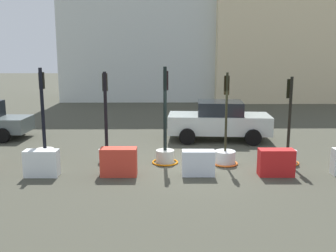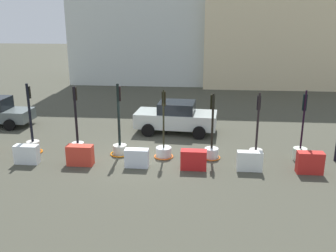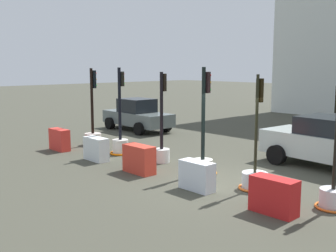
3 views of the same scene
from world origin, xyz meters
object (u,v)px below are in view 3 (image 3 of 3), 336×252
(traffic_light_5, at_px, (334,187))
(construction_barrier_4, at_px, (274,196))
(construction_barrier_0, at_px, (60,140))
(car_grey_saloon, at_px, (137,115))
(construction_barrier_1, at_px, (96,149))
(construction_barrier_3, at_px, (197,176))
(car_silver_hatchback, at_px, (330,143))
(traffic_light_4, at_px, (255,174))
(traffic_light_0, at_px, (93,131))
(traffic_light_1, at_px, (120,139))
(construction_barrier_2, at_px, (139,159))
(traffic_light_2, at_px, (162,142))
(traffic_light_3, at_px, (203,155))

(traffic_light_5, distance_m, construction_barrier_4, 1.54)
(construction_barrier_0, relative_size, car_grey_saloon, 0.25)
(construction_barrier_1, distance_m, construction_barrier_3, 4.83)
(construction_barrier_1, bearing_deg, car_silver_hatchback, 39.10)
(traffic_light_4, xyz_separation_m, construction_barrier_3, (-1.03, -1.22, -0.02))
(traffic_light_0, bearing_deg, car_grey_saloon, 114.88)
(traffic_light_4, relative_size, traffic_light_5, 1.05)
(construction_barrier_1, distance_m, construction_barrier_4, 7.24)
(construction_barrier_1, bearing_deg, traffic_light_1, 102.27)
(construction_barrier_0, height_order, construction_barrier_3, construction_barrier_0)
(construction_barrier_2, height_order, construction_barrier_3, construction_barrier_2)
(traffic_light_2, distance_m, construction_barrier_1, 2.37)
(construction_barrier_0, xyz_separation_m, construction_barrier_2, (4.88, 0.09, 0.01))
(traffic_light_0, distance_m, car_silver_hatchback, 9.38)
(traffic_light_3, distance_m, construction_barrier_3, 1.74)
(traffic_light_1, xyz_separation_m, construction_barrier_3, (5.11, -1.25, -0.16))
(traffic_light_1, bearing_deg, traffic_light_5, 0.25)
(traffic_light_2, height_order, traffic_light_4, traffic_light_2)
(construction_barrier_0, bearing_deg, traffic_light_5, 7.49)
(construction_barrier_2, distance_m, car_silver_hatchback, 6.28)
(traffic_light_0, relative_size, traffic_light_5, 1.09)
(traffic_light_2, height_order, construction_barrier_4, traffic_light_2)
(traffic_light_4, xyz_separation_m, construction_barrier_4, (1.38, -1.26, 0.00))
(construction_barrier_0, height_order, construction_barrier_1, construction_barrier_0)
(traffic_light_3, distance_m, construction_barrier_0, 6.49)
(traffic_light_5, xyz_separation_m, car_silver_hatchback, (-1.85, 3.69, 0.33))
(traffic_light_2, relative_size, construction_barrier_3, 3.12)
(traffic_light_4, bearing_deg, car_grey_saloon, 157.74)
(traffic_light_4, height_order, construction_barrier_0, traffic_light_4)
(traffic_light_4, relative_size, construction_barrier_0, 3.00)
(traffic_light_3, distance_m, traffic_light_4, 2.06)
(traffic_light_5, height_order, construction_barrier_0, traffic_light_5)
(traffic_light_5, height_order, construction_barrier_3, traffic_light_5)
(traffic_light_2, bearing_deg, traffic_light_1, -172.92)
(traffic_light_3, height_order, construction_barrier_2, traffic_light_3)
(construction_barrier_1, relative_size, construction_barrier_2, 0.93)
(car_silver_hatchback, bearing_deg, car_grey_saloon, 177.75)
(traffic_light_5, height_order, car_grey_saloon, traffic_light_5)
(traffic_light_2, bearing_deg, traffic_light_4, -4.06)
(traffic_light_5, bearing_deg, construction_barrier_0, -172.51)
(traffic_light_4, distance_m, construction_barrier_1, 5.99)
(car_silver_hatchback, bearing_deg, construction_barrier_2, -127.28)
(traffic_light_0, xyz_separation_m, traffic_light_2, (4.31, 0.02, 0.09))
(construction_barrier_2, bearing_deg, traffic_light_0, 163.06)
(car_grey_saloon, bearing_deg, construction_barrier_0, -71.52)
(traffic_light_0, distance_m, construction_barrier_1, 2.96)
(traffic_light_0, xyz_separation_m, car_silver_hatchback, (8.70, 3.49, 0.24))
(construction_barrier_3, distance_m, car_grey_saloon, 10.65)
(traffic_light_2, relative_size, traffic_light_3, 0.95)
(traffic_light_0, distance_m, construction_barrier_0, 1.59)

